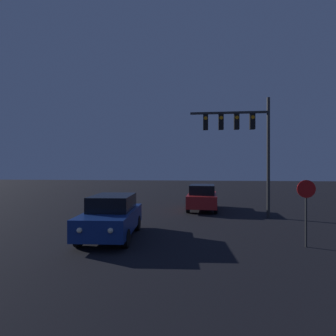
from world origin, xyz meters
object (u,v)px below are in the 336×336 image
at_px(car_far, 202,197).
at_px(stop_sign, 306,201).
at_px(traffic_signal_mast, 244,134).
at_px(car_near, 112,216).

height_order(car_far, stop_sign, stop_sign).
bearing_deg(traffic_signal_mast, stop_sign, -78.15).
distance_m(traffic_signal_mast, stop_sign, 6.39).
height_order(car_near, traffic_signal_mast, traffic_signal_mast).
xyz_separation_m(car_near, car_far, (3.82, 7.22, 0.00)).
bearing_deg(car_near, car_far, -121.43).
bearing_deg(stop_sign, traffic_signal_mast, 101.85).
bearing_deg(car_far, traffic_signal_mast, -42.34).
height_order(traffic_signal_mast, stop_sign, traffic_signal_mast).
height_order(car_far, traffic_signal_mast, traffic_signal_mast).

